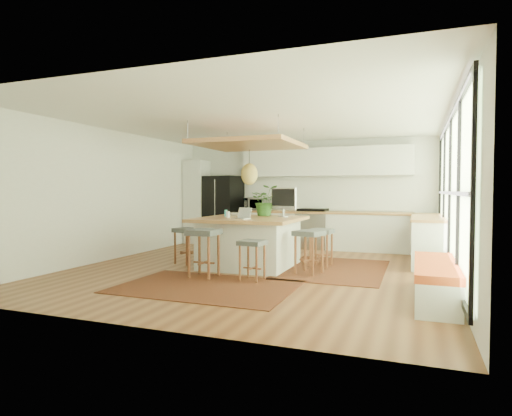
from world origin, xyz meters
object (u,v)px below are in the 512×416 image
at_px(fridge, 223,210).
at_px(stool_left_side, 187,246).
at_px(microwave, 257,203).
at_px(island_plant, 265,204).
at_px(stool_near_right, 252,259).
at_px(stool_right_front, 309,253).
at_px(stool_near_left, 204,256).
at_px(laptop, 241,212).
at_px(stool_right_back, 321,248).
at_px(monitor, 283,203).
at_px(island, 250,242).

bearing_deg(fridge, stool_left_side, -67.97).
relative_size(microwave, island_plant, 0.98).
xyz_separation_m(stool_near_right, stool_right_front, (0.71, 0.86, 0.00)).
distance_m(stool_near_left, stool_left_side, 1.43).
relative_size(fridge, stool_right_front, 2.44).
relative_size(stool_near_right, microwave, 1.08).
distance_m(stool_near_right, island_plant, 1.99).
distance_m(stool_right_front, laptop, 1.41).
xyz_separation_m(stool_right_back, laptop, (-1.26, -0.93, 0.70)).
height_order(stool_left_side, microwave, microwave).
height_order(fridge, island_plant, fridge).
bearing_deg(stool_right_back, monitor, -173.01).
xyz_separation_m(fridge, island_plant, (2.02, -2.33, 0.24)).
bearing_deg(stool_right_back, stool_left_side, -165.92).
bearing_deg(stool_near_right, microwave, 109.52).
height_order(stool_right_front, microwave, microwave).
height_order(laptop, island_plant, island_plant).
distance_m(stool_right_back, stool_left_side, 2.62).
xyz_separation_m(island, laptop, (-0.00, -0.44, 0.58)).
distance_m(island, monitor, 0.99).
height_order(stool_near_left, stool_left_side, stool_near_left).
distance_m(stool_near_right, microwave, 4.37).
height_order(island, stool_near_right, island).
relative_size(stool_near_right, stool_left_side, 0.92).
xyz_separation_m(fridge, stool_near_right, (2.42, -4.10, -0.57)).
bearing_deg(microwave, laptop, -68.31).
xyz_separation_m(stool_right_front, monitor, (-0.68, 0.73, 0.83)).
relative_size(fridge, laptop, 5.89).
bearing_deg(island, fridge, 123.36).
relative_size(fridge, stool_right_back, 2.58).
distance_m(stool_near_right, laptop, 1.14).
relative_size(stool_near_right, stool_right_back, 0.91).
height_order(fridge, island, fridge).
bearing_deg(stool_near_left, island, 74.50).
relative_size(stool_right_front, monitor, 1.21).
height_order(island, stool_right_back, island).
bearing_deg(stool_right_back, stool_right_front, -93.02).
xyz_separation_m(stool_near_left, laptop, (0.34, 0.79, 0.70)).
bearing_deg(monitor, stool_near_right, -68.23).
bearing_deg(stool_left_side, fridge, 101.70).
xyz_separation_m(fridge, microwave, (0.98, -0.05, 0.20)).
relative_size(stool_right_front, stool_left_side, 1.07).
bearing_deg(island_plant, stool_right_back, -4.55).
distance_m(monitor, island_plant, 0.47).
relative_size(stool_near_left, island_plant, 1.30).
bearing_deg(laptop, microwave, 124.60).
xyz_separation_m(island, stool_near_left, (-0.34, -1.22, -0.11)).
relative_size(stool_near_left, stool_left_side, 1.14).
height_order(fridge, laptop, fridge).
xyz_separation_m(stool_right_front, island_plant, (-1.12, 0.91, 0.81)).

